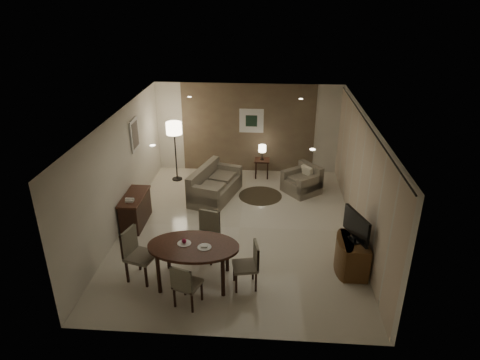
# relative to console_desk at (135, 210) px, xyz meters

# --- Properties ---
(room_shell) EXTENTS (5.50, 7.00, 2.70)m
(room_shell) POSITION_rel_console_desk_xyz_m (2.49, 0.40, 0.98)
(room_shell) COLOR beige
(room_shell) RESTS_ON ground
(taupe_accent) EXTENTS (3.96, 0.03, 2.70)m
(taupe_accent) POSITION_rel_console_desk_xyz_m (2.49, 3.48, 0.98)
(taupe_accent) COLOR brown
(taupe_accent) RESTS_ON wall_back
(curtain_wall) EXTENTS (0.08, 6.70, 2.58)m
(curtain_wall) POSITION_rel_console_desk_xyz_m (5.17, 0.00, 0.95)
(curtain_wall) COLOR beige
(curtain_wall) RESTS_ON wall_right
(curtain_rod) EXTENTS (0.03, 6.80, 0.03)m
(curtain_rod) POSITION_rel_console_desk_xyz_m (5.17, 0.00, 2.27)
(curtain_rod) COLOR black
(curtain_rod) RESTS_ON wall_right
(art_back_frame) EXTENTS (0.72, 0.03, 0.72)m
(art_back_frame) POSITION_rel_console_desk_xyz_m (2.59, 3.46, 1.23)
(art_back_frame) COLOR silver
(art_back_frame) RESTS_ON wall_back
(art_back_canvas) EXTENTS (0.34, 0.01, 0.34)m
(art_back_canvas) POSITION_rel_console_desk_xyz_m (2.59, 3.44, 1.23)
(art_back_canvas) COLOR black
(art_back_canvas) RESTS_ON wall_back
(art_left_frame) EXTENTS (0.03, 0.60, 0.80)m
(art_left_frame) POSITION_rel_console_desk_xyz_m (-0.23, 1.20, 1.48)
(art_left_frame) COLOR silver
(art_left_frame) RESTS_ON wall_left
(art_left_canvas) EXTENTS (0.01, 0.46, 0.64)m
(art_left_canvas) POSITION_rel_console_desk_xyz_m (-0.21, 1.20, 1.48)
(art_left_canvas) COLOR gray
(art_left_canvas) RESTS_ON wall_left
(downlight_nl) EXTENTS (0.10, 0.10, 0.01)m
(downlight_nl) POSITION_rel_console_desk_xyz_m (1.09, -1.80, 2.31)
(downlight_nl) COLOR white
(downlight_nl) RESTS_ON ceiling
(downlight_nr) EXTENTS (0.10, 0.10, 0.01)m
(downlight_nr) POSITION_rel_console_desk_xyz_m (3.89, -1.80, 2.31)
(downlight_nr) COLOR white
(downlight_nr) RESTS_ON ceiling
(downlight_fl) EXTENTS (0.10, 0.10, 0.01)m
(downlight_fl) POSITION_rel_console_desk_xyz_m (1.09, 1.80, 2.31)
(downlight_fl) COLOR white
(downlight_fl) RESTS_ON ceiling
(downlight_fr) EXTENTS (0.10, 0.10, 0.01)m
(downlight_fr) POSITION_rel_console_desk_xyz_m (3.89, 1.80, 2.31)
(downlight_fr) COLOR white
(downlight_fr) RESTS_ON ceiling
(console_desk) EXTENTS (0.48, 1.20, 0.75)m
(console_desk) POSITION_rel_console_desk_xyz_m (0.00, 0.00, 0.00)
(console_desk) COLOR #4F2219
(console_desk) RESTS_ON floor
(telephone) EXTENTS (0.20, 0.14, 0.09)m
(telephone) POSITION_rel_console_desk_xyz_m (0.00, -0.30, 0.43)
(telephone) COLOR white
(telephone) RESTS_ON console_desk
(tv_cabinet) EXTENTS (0.48, 0.90, 0.70)m
(tv_cabinet) POSITION_rel_console_desk_xyz_m (4.89, -1.50, -0.03)
(tv_cabinet) COLOR brown
(tv_cabinet) RESTS_ON floor
(flat_tv) EXTENTS (0.36, 0.85, 0.60)m
(flat_tv) POSITION_rel_console_desk_xyz_m (4.87, -1.50, 0.65)
(flat_tv) COLOR black
(flat_tv) RESTS_ON tv_cabinet
(dining_table) EXTENTS (1.73, 1.08, 0.81)m
(dining_table) POSITION_rel_console_desk_xyz_m (1.78, -2.08, 0.03)
(dining_table) COLOR #4F2219
(dining_table) RESTS_ON floor
(chair_near) EXTENTS (0.55, 0.55, 0.89)m
(chair_near) POSITION_rel_console_desk_xyz_m (1.78, -2.73, 0.07)
(chair_near) COLOR #79705D
(chair_near) RESTS_ON floor
(chair_far) EXTENTS (0.60, 0.60, 1.01)m
(chair_far) POSITION_rel_console_desk_xyz_m (1.88, -1.29, 0.13)
(chair_far) COLOR #79705D
(chair_far) RESTS_ON floor
(chair_left) EXTENTS (0.63, 0.63, 1.05)m
(chair_left) POSITION_rel_console_desk_xyz_m (0.75, -2.07, 0.15)
(chair_left) COLOR #79705D
(chair_left) RESTS_ON floor
(chair_right) EXTENTS (0.52, 0.52, 0.92)m
(chair_right) POSITION_rel_console_desk_xyz_m (2.76, -2.16, 0.09)
(chair_right) COLOR #79705D
(chair_right) RESTS_ON floor
(plate_a) EXTENTS (0.26, 0.26, 0.02)m
(plate_a) POSITION_rel_console_desk_xyz_m (1.60, -2.03, 0.45)
(plate_a) COLOR white
(plate_a) RESTS_ON dining_table
(plate_b) EXTENTS (0.26, 0.26, 0.02)m
(plate_b) POSITION_rel_console_desk_xyz_m (2.00, -2.13, 0.45)
(plate_b) COLOR white
(plate_b) RESTS_ON dining_table
(fruit_apple) EXTENTS (0.09, 0.09, 0.09)m
(fruit_apple) POSITION_rel_console_desk_xyz_m (1.60, -2.03, 0.50)
(fruit_apple) COLOR maroon
(fruit_apple) RESTS_ON plate_a
(napkin) EXTENTS (0.12, 0.08, 0.03)m
(napkin) POSITION_rel_console_desk_xyz_m (2.00, -2.13, 0.47)
(napkin) COLOR white
(napkin) RESTS_ON plate_b
(round_rug) EXTENTS (1.18, 1.18, 0.01)m
(round_rug) POSITION_rel_console_desk_xyz_m (2.94, 1.71, -0.37)
(round_rug) COLOR #3F3423
(round_rug) RESTS_ON floor
(sofa) EXTENTS (1.95, 1.35, 0.83)m
(sofa) POSITION_rel_console_desk_xyz_m (1.73, 1.55, 0.04)
(sofa) COLOR #79705D
(sofa) RESTS_ON floor
(armchair) EXTENTS (1.17, 1.18, 0.76)m
(armchair) POSITION_rel_console_desk_xyz_m (4.06, 2.03, 0.01)
(armchair) COLOR #79705D
(armchair) RESTS_ON floor
(side_table) EXTENTS (0.43, 0.43, 0.55)m
(side_table) POSITION_rel_console_desk_xyz_m (2.94, 3.01, -0.10)
(side_table) COLOR black
(side_table) RESTS_ON floor
(table_lamp) EXTENTS (0.22, 0.22, 0.50)m
(table_lamp) POSITION_rel_console_desk_xyz_m (2.94, 3.01, 0.43)
(table_lamp) COLOR #FFEAC1
(table_lamp) RESTS_ON side_table
(floor_lamp) EXTENTS (0.44, 0.44, 1.76)m
(floor_lamp) POSITION_rel_console_desk_xyz_m (0.44, 2.62, 0.50)
(floor_lamp) COLOR #FFE5B7
(floor_lamp) RESTS_ON floor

